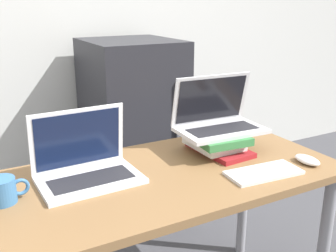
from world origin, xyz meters
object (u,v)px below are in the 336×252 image
object	(u,v)px
wireless_keyboard	(264,172)
mug	(3,191)
laptop_on_books	(218,119)
book_stack	(216,142)
mouse	(307,160)
mini_fridge	(133,126)
laptop_left	(86,166)

from	to	relation	value
wireless_keyboard	mug	xyz separation A→B (m)	(-0.86, 0.23, 0.03)
laptop_on_books	wireless_keyboard	xyz separation A→B (m)	(0.00, -0.30, -0.12)
book_stack	mouse	size ratio (longest dim) A/B	2.52
laptop_on_books	mouse	xyz separation A→B (m)	(0.22, -0.30, -0.12)
mug	laptop_on_books	bearing A→B (deg)	4.52
wireless_keyboard	mouse	bearing A→B (deg)	-0.89
mug	book_stack	bearing A→B (deg)	2.75
wireless_keyboard	mini_fridge	size ratio (longest dim) A/B	0.26
wireless_keyboard	laptop_on_books	bearing A→B (deg)	90.26
book_stack	mouse	bearing A→B (deg)	-48.58
book_stack	wireless_keyboard	distance (m)	0.27
wireless_keyboard	mug	world-z (taller)	mug
book_stack	mug	bearing A→B (deg)	-177.25
mouse	laptop_on_books	bearing A→B (deg)	126.09
mouse	mini_fridge	bearing A→B (deg)	99.45
laptop_on_books	wireless_keyboard	size ratio (longest dim) A/B	1.27
laptop_on_books	mug	world-z (taller)	laptop_on_books
book_stack	mini_fridge	xyz separation A→B (m)	(0.03, 0.96, -0.20)
mini_fridge	mouse	bearing A→B (deg)	-80.55
wireless_keyboard	mouse	world-z (taller)	mouse
laptop_left	mini_fridge	size ratio (longest dim) A/B	0.33
mini_fridge	mug	bearing A→B (deg)	-131.06
book_stack	laptop_on_books	size ratio (longest dim) A/B	0.78
book_stack	mug	world-z (taller)	book_stack
laptop_on_books	mini_fridge	xyz separation A→B (m)	(0.01, 0.94, -0.29)
laptop_on_books	wireless_keyboard	distance (m)	0.32
book_stack	laptop_on_books	distance (m)	0.09
laptop_on_books	mini_fridge	world-z (taller)	mini_fridge
mini_fridge	laptop_on_books	bearing A→B (deg)	-90.80
laptop_left	wireless_keyboard	size ratio (longest dim) A/B	1.24
mug	wireless_keyboard	bearing A→B (deg)	-14.83
mug	mini_fridge	size ratio (longest dim) A/B	0.12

